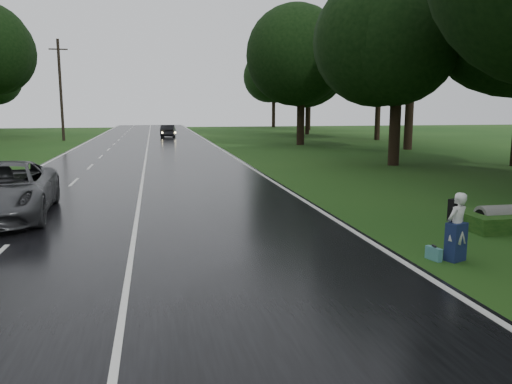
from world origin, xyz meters
TOP-DOWN VIEW (x-y plane):
  - ground at (0.00, 0.00)m, footprint 160.00×160.00m
  - road at (0.00, 20.00)m, footprint 12.00×140.00m
  - lane_center at (0.00, 20.00)m, footprint 0.12×140.00m
  - grey_car at (-3.96, 6.61)m, footprint 3.22×6.22m
  - far_car at (2.15, 48.42)m, footprint 1.85×4.34m
  - hitchhiker at (7.04, 0.09)m, footprint 0.66×0.63m
  - suitcase at (6.59, 0.20)m, footprint 0.22×0.43m
  - culvert at (10.04, 2.57)m, footprint 1.32×0.66m
  - utility_pole_far at (-8.50, 45.23)m, footprint 1.80×0.28m
  - tree_right_d at (14.32, 17.79)m, footprint 8.22×8.22m
  - tree_right_e at (13.58, 34.68)m, footprint 8.72×8.72m
  - tree_right_f at (17.32, 47.82)m, footprint 8.60×8.60m

SIDE VIEW (x-z plane):
  - ground at x=0.00m, z-range 0.00..0.00m
  - culvert at x=10.04m, z-range -0.33..0.33m
  - utility_pole_far at x=-8.50m, z-range -5.04..5.04m
  - tree_right_d at x=14.32m, z-range -6.42..6.42m
  - tree_right_e at x=13.58m, z-range -6.81..6.81m
  - tree_right_f at x=17.32m, z-range -6.72..6.72m
  - road at x=0.00m, z-range 0.00..0.04m
  - lane_center at x=0.00m, z-range 0.04..0.05m
  - suitcase at x=6.59m, z-range 0.00..0.29m
  - hitchhiker at x=7.04m, z-range -0.06..1.48m
  - far_car at x=2.15m, z-range 0.04..1.43m
  - grey_car at x=-3.96m, z-range 0.04..1.71m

